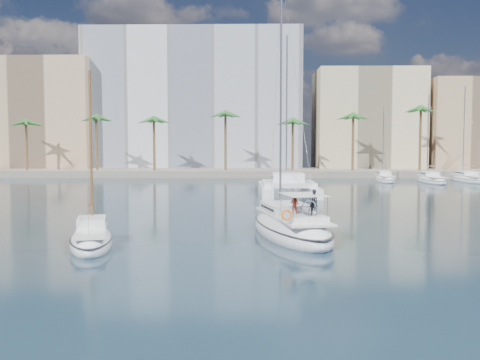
{
  "coord_description": "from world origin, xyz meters",
  "views": [
    {
      "loc": [
        -0.74,
        -35.83,
        6.0
      ],
      "look_at": [
        -1.5,
        1.5,
        3.39
      ],
      "focal_mm": 40.0,
      "sensor_mm": 36.0,
      "label": 1
    }
  ],
  "objects": [
    {
      "name": "palm_left",
      "position": [
        -34.0,
        57.0,
        10.28
      ],
      "size": [
        3.6,
        3.6,
        12.3
      ],
      "color": "brown",
      "rests_on": "ground"
    },
    {
      "name": "quay",
      "position": [
        0.0,
        61.0,
        0.6
      ],
      "size": [
        120.0,
        14.0,
        1.2
      ],
      "primitive_type": "cube",
      "color": "gray",
      "rests_on": "ground"
    },
    {
      "name": "catamaran",
      "position": [
        3.56,
        26.08,
        1.17
      ],
      "size": [
        6.67,
        12.97,
        18.64
      ],
      "rotation": [
        0.0,
        0.0,
        0.02
      ],
      "color": "white",
      "rests_on": "ground"
    },
    {
      "name": "palm_right",
      "position": [
        34.0,
        57.0,
        10.28
      ],
      "size": [
        3.6,
        3.6,
        12.3
      ],
      "color": "brown",
      "rests_on": "ground"
    },
    {
      "name": "building_beige",
      "position": [
        22.0,
        70.0,
        10.0
      ],
      "size": [
        20.0,
        14.0,
        20.0
      ],
      "primitive_type": "cube",
      "color": "beige",
      "rests_on": "ground"
    },
    {
      "name": "building_modern",
      "position": [
        -12.0,
        73.0,
        14.0
      ],
      "size": [
        42.0,
        16.0,
        28.0
      ],
      "primitive_type": "cube",
      "color": "silver",
      "rests_on": "ground"
    },
    {
      "name": "ground",
      "position": [
        0.0,
        0.0,
        0.0
      ],
      "size": [
        160.0,
        160.0,
        0.0
      ],
      "primitive_type": "plane",
      "color": "black",
      "rests_on": "ground"
    },
    {
      "name": "small_sloop",
      "position": [
        -10.0,
        -5.3,
        0.41
      ],
      "size": [
        4.2,
        7.96,
        10.93
      ],
      "rotation": [
        0.0,
        0.0,
        0.25
      ],
      "color": "white",
      "rests_on": "ground"
    },
    {
      "name": "moored_yacht_c",
      "position": [
        33.0,
        47.0,
        0.0
      ],
      "size": [
        3.98,
        12.33,
        15.54
      ],
      "primitive_type": null,
      "rotation": [
        0.0,
        0.0,
        0.03
      ],
      "color": "white",
      "rests_on": "ground"
    },
    {
      "name": "main_sloop",
      "position": [
        1.84,
        -1.59,
        0.54
      ],
      "size": [
        6.34,
        12.66,
        17.99
      ],
      "rotation": [
        0.0,
        0.0,
        0.21
      ],
      "color": "white",
      "rests_on": "ground"
    },
    {
      "name": "building_tan_left",
      "position": [
        -42.0,
        69.0,
        11.0
      ],
      "size": [
        22.0,
        14.0,
        22.0
      ],
      "primitive_type": "cube",
      "color": "tan",
      "rests_on": "ground"
    },
    {
      "name": "moored_yacht_b",
      "position": [
        26.5,
        45.0,
        0.0
      ],
      "size": [
        3.32,
        10.83,
        13.72
      ],
      "primitive_type": null,
      "rotation": [
        0.0,
        0.0,
        -0.02
      ],
      "color": "white",
      "rests_on": "ground"
    },
    {
      "name": "palm_centre",
      "position": [
        0.0,
        57.0,
        10.28
      ],
      "size": [
        3.6,
        3.6,
        12.3
      ],
      "color": "brown",
      "rests_on": "ground"
    },
    {
      "name": "building_tan_right",
      "position": [
        42.0,
        68.0,
        9.0
      ],
      "size": [
        18.0,
        12.0,
        18.0
      ],
      "primitive_type": "cube",
      "color": "tan",
      "rests_on": "ground"
    },
    {
      "name": "seagull",
      "position": [
        0.82,
        2.62,
        0.3
      ],
      "size": [
        1.09,
        0.47,
        0.2
      ],
      "color": "silver",
      "rests_on": "ground"
    },
    {
      "name": "moored_yacht_a",
      "position": [
        20.0,
        47.0,
        0.0
      ],
      "size": [
        3.37,
        9.52,
        11.9
      ],
      "primitive_type": null,
      "rotation": [
        0.0,
        0.0,
        -0.07
      ],
      "color": "white",
      "rests_on": "ground"
    }
  ]
}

